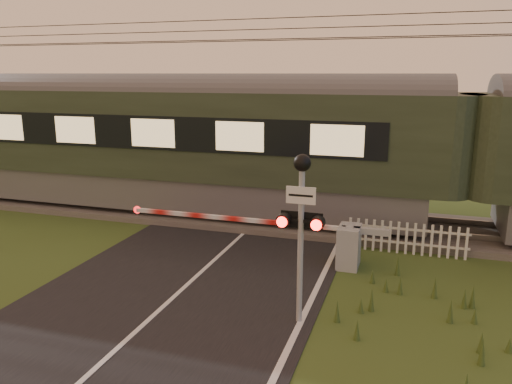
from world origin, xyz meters
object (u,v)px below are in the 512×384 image
(train, at_px, (468,154))
(crossing_signal, at_px, (301,209))
(boom_gate, at_px, (334,242))
(picket_fence, at_px, (406,238))

(train, bearing_deg, crossing_signal, -117.39)
(boom_gate, xyz_separation_m, crossing_signal, (-0.17, -3.05, 1.62))
(train, height_order, picket_fence, train)
(picket_fence, bearing_deg, boom_gate, -141.00)
(crossing_signal, height_order, picket_fence, crossing_signal)
(train, xyz_separation_m, picket_fence, (-1.44, -1.89, -1.96))
(crossing_signal, xyz_separation_m, picket_fence, (1.81, 4.39, -1.77))
(crossing_signal, bearing_deg, train, 62.61)
(crossing_signal, relative_size, picket_fence, 1.04)
(boom_gate, height_order, crossing_signal, crossing_signal)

